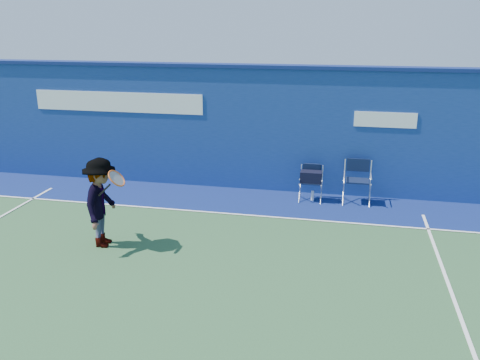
% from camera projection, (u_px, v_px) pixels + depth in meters
% --- Properties ---
extents(ground, '(80.00, 80.00, 0.00)m').
position_uv_depth(ground, '(166.00, 283.00, 8.27)').
color(ground, '#2C532F').
rests_on(ground, ground).
extents(stadium_wall, '(24.00, 0.50, 3.08)m').
position_uv_depth(stadium_wall, '(234.00, 127.00, 12.65)').
color(stadium_wall, navy).
rests_on(stadium_wall, ground).
extents(out_of_bounds_strip, '(24.00, 1.80, 0.01)m').
position_uv_depth(out_of_bounds_strip, '(225.00, 199.00, 12.09)').
color(out_of_bounds_strip, navy).
rests_on(out_of_bounds_strip, ground).
extents(court_lines, '(24.00, 12.00, 0.01)m').
position_uv_depth(court_lines, '(178.00, 265.00, 8.82)').
color(court_lines, white).
rests_on(court_lines, out_of_bounds_strip).
extents(directors_chair_left, '(0.50, 0.46, 0.85)m').
position_uv_depth(directors_chair_left, '(311.00, 186.00, 11.93)').
color(directors_chair_left, silver).
rests_on(directors_chair_left, ground).
extents(directors_chair_right, '(0.60, 0.54, 1.00)m').
position_uv_depth(directors_chair_right, '(357.00, 190.00, 11.80)').
color(directors_chair_right, silver).
rests_on(directors_chair_right, ground).
extents(water_bottle, '(0.07, 0.07, 0.24)m').
position_uv_depth(water_bottle, '(312.00, 196.00, 12.00)').
color(water_bottle, silver).
rests_on(water_bottle, ground).
extents(tennis_player, '(0.93, 1.17, 1.70)m').
position_uv_depth(tennis_player, '(102.00, 203.00, 9.42)').
color(tennis_player, '#EA4738').
rests_on(tennis_player, ground).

